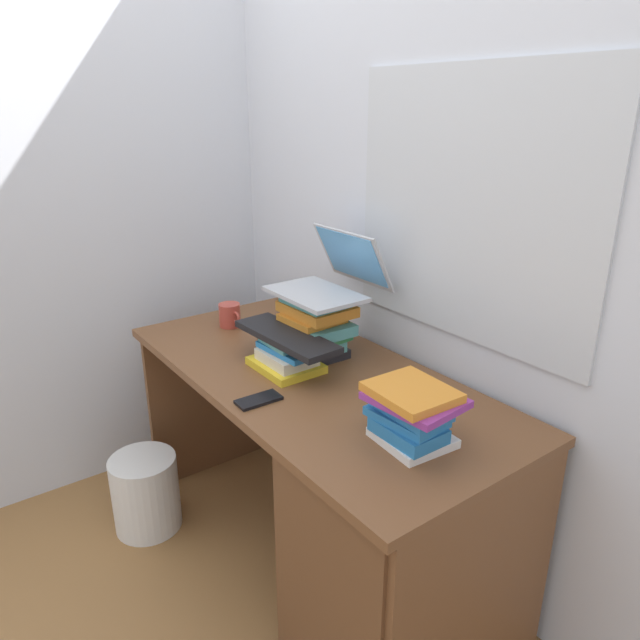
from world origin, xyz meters
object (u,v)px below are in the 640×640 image
at_px(book_stack_keyboard_riser, 287,356).
at_px(mug, 230,315).
at_px(book_stack_tall, 316,324).
at_px(keyboard, 286,336).
at_px(computer_mouse, 390,404).
at_px(book_stack_side, 411,413).
at_px(laptop, 331,278).
at_px(wastebasket, 146,493).
at_px(desk, 379,522).
at_px(cell_phone, 259,400).

height_order(book_stack_keyboard_riser, mug, book_stack_keyboard_riser).
height_order(book_stack_tall, book_stack_keyboard_riser, book_stack_tall).
height_order(book_stack_tall, mug, book_stack_tall).
height_order(book_stack_tall, keyboard, book_stack_tall).
bearing_deg(computer_mouse, book_stack_side, -25.93).
xyz_separation_m(book_stack_tall, book_stack_side, (0.62, -0.14, -0.03)).
bearing_deg(book_stack_tall, laptop, 88.81).
bearing_deg(wastebasket, desk, 24.62).
distance_m(book_stack_tall, book_stack_side, 0.63).
bearing_deg(wastebasket, computer_mouse, 29.37).
distance_m(laptop, keyboard, 0.27).
bearing_deg(book_stack_side, wastebasket, -158.45).
distance_m(book_stack_tall, keyboard, 0.15).
xyz_separation_m(desk, wastebasket, (-0.89, -0.41, -0.25)).
height_order(computer_mouse, mug, mug).
height_order(desk, book_stack_keyboard_riser, book_stack_keyboard_riser).
bearing_deg(book_stack_keyboard_riser, book_stack_tall, 105.62).
xyz_separation_m(book_stack_side, keyboard, (-0.58, -0.01, 0.03)).
height_order(book_stack_tall, book_stack_side, book_stack_tall).
distance_m(desk, wastebasket, 1.02).
bearing_deg(book_stack_keyboard_riser, computer_mouse, 11.74).
relative_size(book_stack_keyboard_riser, laptop, 0.71).
height_order(book_stack_side, wastebasket, book_stack_side).
bearing_deg(book_stack_tall, keyboard, -75.22).
bearing_deg(computer_mouse, keyboard, -168.50).
bearing_deg(keyboard, book_stack_keyboard_riser, -27.41).
height_order(book_stack_keyboard_riser, cell_phone, book_stack_keyboard_riser).
relative_size(computer_mouse, cell_phone, 0.76).
xyz_separation_m(book_stack_tall, mug, (-0.43, -0.11, -0.07)).
relative_size(desk, computer_mouse, 14.34).
bearing_deg(book_stack_tall, book_stack_keyboard_riser, -74.38).
relative_size(keyboard, computer_mouse, 4.04).
distance_m(keyboard, wastebasket, 0.92).
bearing_deg(book_stack_tall, computer_mouse, -7.81).
relative_size(computer_mouse, mug, 0.85).
xyz_separation_m(desk, mug, (-0.93, 0.02, 0.39)).
xyz_separation_m(computer_mouse, mug, (-0.88, -0.05, 0.03)).
relative_size(keyboard, wastebasket, 1.37).
relative_size(desk, book_stack_keyboard_riser, 6.33).
relative_size(desk, wastebasket, 4.85).
distance_m(desk, keyboard, 0.65).
relative_size(mug, cell_phone, 0.90).
distance_m(keyboard, cell_phone, 0.27).
relative_size(laptop, cell_phone, 2.45).
relative_size(keyboard, cell_phone, 3.09).
xyz_separation_m(book_stack_side, cell_phone, (-0.43, -0.20, -0.08)).
bearing_deg(cell_phone, laptop, 115.67).
bearing_deg(mug, laptop, 22.65).
height_order(computer_mouse, wastebasket, computer_mouse).
relative_size(book_stack_side, wastebasket, 0.79).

